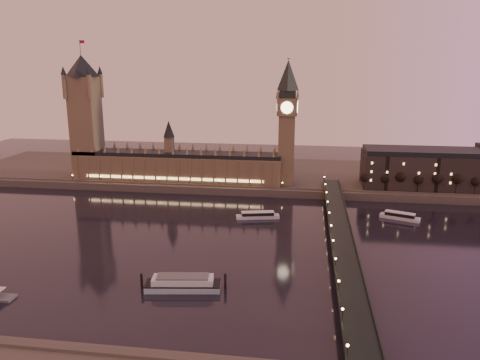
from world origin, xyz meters
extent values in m
plane|color=black|center=(0.00, 0.00, 0.00)|extent=(700.00, 700.00, 0.00)
cube|color=#423D35|center=(30.00, 165.00, 3.00)|extent=(560.00, 130.00, 6.00)
cube|color=brown|center=(-40.00, 121.00, 17.00)|extent=(180.00, 26.00, 22.00)
cube|color=black|center=(-40.00, 121.00, 29.60)|extent=(180.00, 22.00, 3.20)
cube|color=#FFCC7F|center=(-40.00, 107.50, 11.00)|extent=(153.00, 0.25, 2.20)
cube|color=brown|center=(-120.00, 121.00, 50.00)|extent=(22.00, 22.00, 88.00)
cone|color=black|center=(-120.00, 121.00, 103.00)|extent=(31.68, 31.68, 18.00)
cylinder|color=black|center=(-120.00, 121.00, 118.00)|extent=(0.44, 0.44, 12.00)
cube|color=maroon|center=(-117.80, 121.00, 122.50)|extent=(4.00, 0.15, 2.50)
cube|color=brown|center=(54.00, 121.00, 35.00)|extent=(13.00, 13.00, 58.00)
cube|color=brown|center=(54.00, 121.00, 71.00)|extent=(16.00, 16.00, 14.00)
cylinder|color=#FFEAA5|center=(54.00, 112.82, 71.00)|extent=(9.60, 0.35, 9.60)
cylinder|color=#FFEAA5|center=(45.82, 121.00, 71.00)|extent=(0.35, 9.60, 9.60)
cube|color=black|center=(54.00, 121.00, 81.00)|extent=(13.00, 13.00, 6.00)
cone|color=black|center=(54.00, 121.00, 96.00)|extent=(17.68, 17.68, 24.00)
sphere|color=gold|center=(54.00, 121.00, 109.00)|extent=(2.00, 2.00, 2.00)
cube|color=black|center=(92.00, 0.00, 8.00)|extent=(13.00, 260.00, 2.00)
cube|color=black|center=(85.70, 0.00, 9.50)|extent=(0.60, 260.00, 1.00)
cube|color=black|center=(98.30, 0.00, 9.50)|extent=(0.60, 260.00, 1.00)
cube|color=black|center=(172.00, 127.00, 20.00)|extent=(110.00, 36.00, 28.00)
cube|color=black|center=(172.00, 127.00, 36.00)|extent=(108.00, 34.00, 4.00)
cylinder|color=black|center=(116.70, 109.00, 11.17)|extent=(0.70, 0.70, 10.33)
sphere|color=black|center=(116.70, 109.00, 16.56)|extent=(6.89, 6.89, 6.89)
cylinder|color=black|center=(130.62, 109.00, 11.17)|extent=(0.70, 0.70, 10.33)
sphere|color=black|center=(130.62, 109.00, 16.56)|extent=(6.89, 6.89, 6.89)
cylinder|color=black|center=(144.55, 109.00, 11.17)|extent=(0.70, 0.70, 10.33)
sphere|color=black|center=(144.55, 109.00, 16.56)|extent=(6.89, 6.89, 6.89)
cylinder|color=black|center=(158.48, 109.00, 11.17)|extent=(0.70, 0.70, 10.33)
sphere|color=black|center=(158.48, 109.00, 16.56)|extent=(6.89, 6.89, 6.89)
cylinder|color=black|center=(172.41, 109.00, 11.17)|extent=(0.70, 0.70, 10.33)
sphere|color=black|center=(172.41, 109.00, 16.56)|extent=(6.89, 6.89, 6.89)
cylinder|color=black|center=(186.34, 109.00, 11.17)|extent=(0.70, 0.70, 10.33)
sphere|color=black|center=(186.34, 109.00, 16.56)|extent=(6.89, 6.89, 6.89)
cylinder|color=black|center=(200.27, 109.00, 11.17)|extent=(0.70, 0.70, 10.33)
sphere|color=black|center=(200.27, 109.00, 16.56)|extent=(6.89, 6.89, 6.89)
cube|color=silver|center=(38.23, 47.19, 1.10)|extent=(30.67, 12.97, 2.20)
cube|color=black|center=(38.23, 47.19, 3.30)|extent=(22.81, 10.11, 2.20)
cube|color=silver|center=(38.23, 47.19, 4.60)|extent=(23.45, 10.49, 0.40)
cube|color=silver|center=(136.24, 59.28, 1.13)|extent=(27.26, 15.74, 2.25)
cube|color=black|center=(136.24, 59.28, 3.38)|extent=(20.37, 12.15, 2.25)
cube|color=silver|center=(136.24, 59.28, 4.71)|extent=(20.96, 12.59, 0.41)
cube|color=#9AB5C4|center=(13.84, -63.13, 1.45)|extent=(36.80, 14.82, 2.91)
cube|color=black|center=(13.84, -63.13, 3.18)|extent=(36.80, 14.82, 0.56)
cube|color=silver|center=(13.84, -63.13, 4.92)|extent=(30.00, 12.81, 2.91)
cube|color=#595B5E|center=(13.84, -63.13, 6.76)|extent=(25.42, 11.09, 0.78)
cylinder|color=black|center=(-6.09, -64.86, 3.80)|extent=(1.23, 1.23, 7.60)
cylinder|color=black|center=(33.77, -59.40, 3.80)|extent=(1.23, 1.23, 7.60)
camera|label=1|loc=(69.76, -261.85, 105.76)|focal=35.00mm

